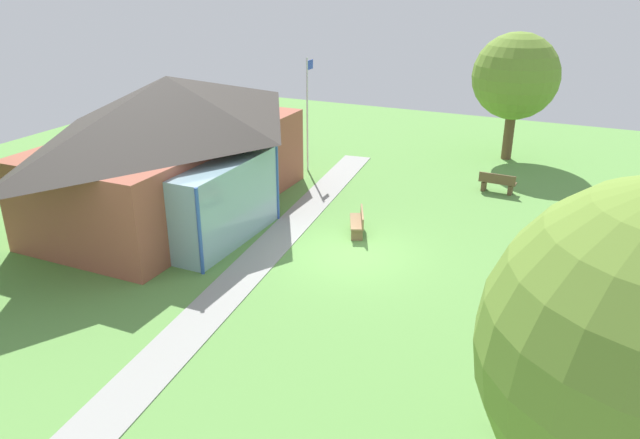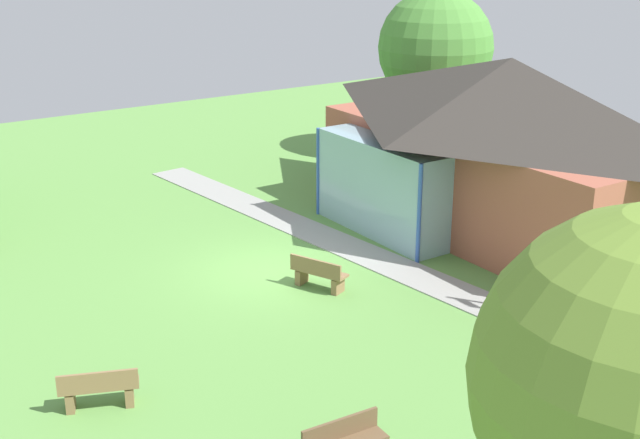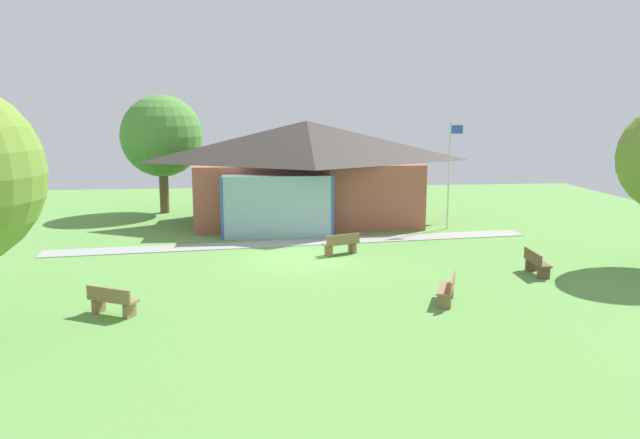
{
  "view_description": "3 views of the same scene",
  "coord_description": "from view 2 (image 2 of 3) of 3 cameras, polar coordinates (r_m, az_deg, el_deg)",
  "views": [
    {
      "loc": [
        -16.84,
        -6.63,
        8.72
      ],
      "look_at": [
        0.13,
        1.14,
        0.96
      ],
      "focal_mm": 34.15,
      "sensor_mm": 36.0,
      "label": 1
    },
    {
      "loc": [
        17.93,
        -10.51,
        8.81
      ],
      "look_at": [
        -0.21,
        1.64,
        1.07
      ],
      "focal_mm": 47.3,
      "sensor_mm": 36.0,
      "label": 2
    },
    {
      "loc": [
        -1.79,
        -23.87,
        5.82
      ],
      "look_at": [
        0.95,
        2.01,
        1.14
      ],
      "focal_mm": 35.3,
      "sensor_mm": 36.0,
      "label": 3
    }
  ],
  "objects": [
    {
      "name": "bench_front_right",
      "position": [
        16.89,
        -14.72,
        -11.05
      ],
      "size": [
        0.97,
        1.56,
        0.84
      ],
      "rotation": [
        0.0,
        0.0,
        1.19
      ],
      "color": "olive",
      "rests_on": "ground_plane"
    },
    {
      "name": "footpath",
      "position": [
        23.94,
        2.36,
        -2.06
      ],
      "size": [
        20.91,
        3.47,
        0.03
      ],
      "primitive_type": "cube",
      "rotation": [
        0.0,
        0.0,
        0.1
      ],
      "color": "#999993",
      "rests_on": "ground_plane"
    },
    {
      "name": "bench_rear_near_path",
      "position": [
        21.32,
        -0.1,
        -3.71
      ],
      "size": [
        1.55,
        0.99,
        0.84
      ],
      "rotation": [
        0.0,
        0.0,
        0.4
      ],
      "color": "olive",
      "rests_on": "ground_plane"
    },
    {
      "name": "tree_behind_pavilion_left",
      "position": [
        33.29,
        7.81,
        11.41
      ],
      "size": [
        4.44,
        4.44,
        6.46
      ],
      "color": "brown",
      "rests_on": "ground_plane"
    },
    {
      "name": "pavilion",
      "position": [
        25.54,
        12.11,
        5.15
      ],
      "size": [
        11.86,
        7.29,
        5.13
      ],
      "color": "#A35642",
      "rests_on": "ground_plane"
    },
    {
      "name": "ground_plane",
      "position": [
        22.58,
        -3.17,
        -3.48
      ],
      "size": [
        44.0,
        44.0,
        0.0
      ],
      "primitive_type": "plane",
      "color": "#609947"
    }
  ]
}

